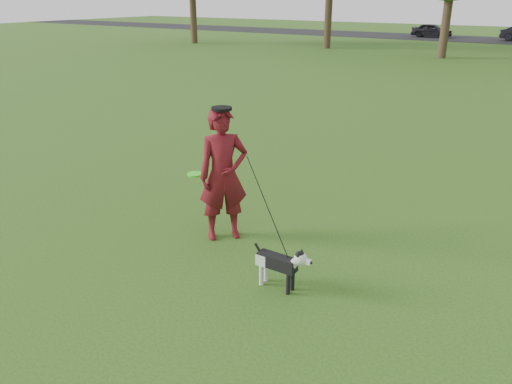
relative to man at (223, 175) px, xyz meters
The scene contains 5 objects.
ground 1.43m from the man, 13.67° to the right, with size 120.00×120.00×0.00m, color #285116.
man is the anchor object (origin of this frame).
dog 1.78m from the man, 28.69° to the right, with size 0.82×0.16×0.63m.
car_left 40.45m from the man, 100.58° to the left, with size 1.34×3.32×1.13m, color black.
man_held_items 1.11m from the man, 22.98° to the right, with size 2.16×0.95×1.58m.
Camera 1 is at (3.15, -5.27, 3.47)m, focal length 35.00 mm.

